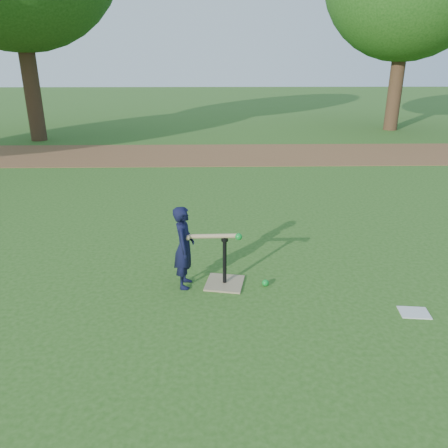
{
  "coord_description": "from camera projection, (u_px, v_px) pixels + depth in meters",
  "views": [
    {
      "loc": [
        -0.23,
        -4.66,
        2.5
      ],
      "look_at": [
        -0.11,
        0.25,
        0.65
      ],
      "focal_mm": 35.0,
      "sensor_mm": 36.0,
      "label": 1
    }
  ],
  "objects": [
    {
      "name": "child",
      "position": [
        184.0,
        247.0,
        5.0
      ],
      "size": [
        0.25,
        0.37,
        0.98
      ],
      "primitive_type": "imported",
      "rotation": [
        0.0,
        0.0,
        1.52
      ],
      "color": "black",
      "rests_on": "ground"
    },
    {
      "name": "batting_tee",
      "position": [
        225.0,
        276.0,
        5.16
      ],
      "size": [
        0.5,
        0.5,
        0.61
      ],
      "color": "#93805D",
      "rests_on": "ground"
    },
    {
      "name": "dirt_strip",
      "position": [
        222.0,
        154.0,
        12.26
      ],
      "size": [
        24.0,
        3.0,
        0.01
      ],
      "primitive_type": "cube",
      "color": "brown",
      "rests_on": "ground"
    },
    {
      "name": "wiffle_ball_ground",
      "position": [
        265.0,
        283.0,
        5.14
      ],
      "size": [
        0.08,
        0.08,
        0.08
      ],
      "primitive_type": "sphere",
      "color": "#0C8726",
      "rests_on": "ground"
    },
    {
      "name": "clipboard",
      "position": [
        414.0,
        313.0,
        4.6
      ],
      "size": [
        0.32,
        0.26,
        0.01
      ],
      "primitive_type": "cube",
      "rotation": [
        0.0,
        0.0,
        -0.12
      ],
      "color": "silver",
      "rests_on": "ground"
    },
    {
      "name": "ground",
      "position": [
        234.0,
        282.0,
        5.25
      ],
      "size": [
        80.0,
        80.0,
        0.0
      ],
      "primitive_type": "plane",
      "color": "#285116",
      "rests_on": "ground"
    },
    {
      "name": "swing_action",
      "position": [
        216.0,
        236.0,
        4.95
      ],
      "size": [
        0.65,
        0.11,
        0.08
      ],
      "color": "tan",
      "rests_on": "ground"
    }
  ]
}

